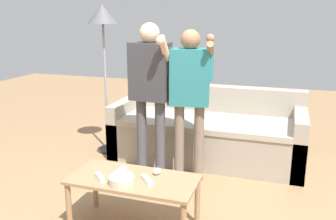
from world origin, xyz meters
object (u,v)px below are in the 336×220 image
object	(u,v)px
couch	(208,133)
game_remote_wand_far	(120,171)
player_left	(150,83)
player_center	(190,89)
floor_lamp	(103,24)
game_remote_wand_near	(147,180)
game_remote_nunchuk	(157,171)
coffee_table	(134,185)
snack_bowl	(122,180)
game_remote_wand_spare	(100,177)

from	to	relation	value
couch	game_remote_wand_far	size ratio (longest dim) A/B	14.72
player_left	player_center	size ratio (longest dim) A/B	1.04
couch	floor_lamp	distance (m)	1.75
floor_lamp	game_remote_wand_far	distance (m)	1.99
game_remote_wand_far	player_left	bearing A→B (deg)	95.17
player_left	game_remote_wand_near	size ratio (longest dim) A/B	11.12
game_remote_nunchuk	player_center	size ratio (longest dim) A/B	0.06
coffee_table	game_remote_wand_near	bearing A→B (deg)	-12.21
snack_bowl	game_remote_wand_spare	world-z (taller)	snack_bowl
game_remote_nunchuk	game_remote_wand_near	xyz separation A→B (m)	(-0.03, -0.15, -0.01)
coffee_table	player_left	world-z (taller)	player_left
coffee_table	snack_bowl	bearing A→B (deg)	-109.88
game_remote_wand_far	game_remote_wand_spare	size ratio (longest dim) A/B	1.14
game_remote_nunchuk	snack_bowl	bearing A→B (deg)	-127.73
player_left	game_remote_wand_spare	size ratio (longest dim) A/B	12.17
game_remote_wand_near	player_left	bearing A→B (deg)	109.18
game_remote_nunchuk	game_remote_wand_near	size ratio (longest dim) A/B	0.62
coffee_table	game_remote_wand_near	distance (m)	0.14
player_left	game_remote_wand_spare	bearing A→B (deg)	-90.88
player_left	game_remote_wand_near	distance (m)	1.16
game_remote_nunchuk	game_remote_wand_far	distance (m)	0.29
game_remote_wand_spare	coffee_table	bearing A→B (deg)	23.16
coffee_table	game_remote_wand_far	distance (m)	0.17
snack_bowl	game_remote_nunchuk	bearing A→B (deg)	52.27
snack_bowl	game_remote_wand_near	size ratio (longest dim) A/B	1.34
game_remote_wand_near	game_remote_wand_far	bearing A→B (deg)	162.74
floor_lamp	player_center	bearing A→B (deg)	-22.62
couch	game_remote_wand_spare	size ratio (longest dim) A/B	16.76
couch	snack_bowl	xyz separation A→B (m)	(-0.27, -1.78, 0.17)
coffee_table	game_remote_wand_spare	distance (m)	0.27
couch	game_remote_wand_far	xyz separation A→B (m)	(-0.36, -1.61, 0.15)
snack_bowl	game_remote_wand_near	distance (m)	0.19
game_remote_nunchuk	player_left	world-z (taller)	player_left
couch	floor_lamp	size ratio (longest dim) A/B	1.23
player_center	snack_bowl	bearing A→B (deg)	-101.15
couch	floor_lamp	xyz separation A→B (m)	(-1.22, -0.19, 1.25)
floor_lamp	game_remote_wand_spare	xyz separation A→B (m)	(0.76, -1.58, -1.09)
couch	game_remote_wand_near	size ratio (longest dim) A/B	15.30
game_remote_nunchuk	game_remote_wand_near	world-z (taller)	game_remote_nunchuk
couch	coffee_table	world-z (taller)	couch
player_center	game_remote_wand_near	world-z (taller)	player_center
coffee_table	snack_bowl	distance (m)	0.15
game_remote_wand_far	player_center	bearing A→B (deg)	71.47
coffee_table	game_remote_wand_far	bearing A→B (deg)	158.62
player_center	game_remote_wand_spare	size ratio (longest dim) A/B	11.72
game_remote_wand_spare	couch	bearing A→B (deg)	75.47
floor_lamp	player_center	world-z (taller)	floor_lamp
game_remote_wand_near	game_remote_wand_spare	world-z (taller)	same
coffee_table	game_remote_wand_far	world-z (taller)	game_remote_wand_far
player_center	game_remote_wand_far	xyz separation A→B (m)	(-0.31, -0.93, -0.51)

